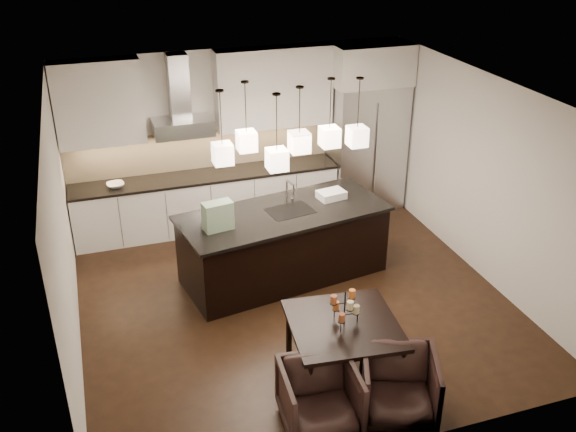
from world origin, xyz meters
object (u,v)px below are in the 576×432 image
object	(u,v)px
dining_table	(343,349)
refrigerator	(366,147)
island_body	(284,246)
armchair_right	(399,386)
armchair_left	(320,398)

from	to	relation	value
dining_table	refrigerator	bearing A→B (deg)	68.99
island_body	armchair_right	bearing A→B (deg)	-93.76
refrigerator	armchair_right	world-z (taller)	refrigerator
dining_table	armchair_left	world-z (taller)	armchair_left
island_body	armchair_left	world-z (taller)	island_body
refrigerator	island_body	size ratio (longest dim) A/B	0.78
refrigerator	island_body	bearing A→B (deg)	-138.81
island_body	armchair_left	distance (m)	2.91
dining_table	armchair_left	size ratio (longest dim) A/B	1.51
armchair_right	island_body	bearing A→B (deg)	116.64
armchair_left	armchair_right	xyz separation A→B (m)	(0.83, -0.09, 0.00)
dining_table	armchair_right	xyz separation A→B (m)	(0.31, -0.74, 0.01)
dining_table	armchair_right	bearing A→B (deg)	-60.72
refrigerator	armchair_left	xyz separation A→B (m)	(-2.58, -4.64, -0.72)
armchair_left	armchair_right	size ratio (longest dim) A/B	0.99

